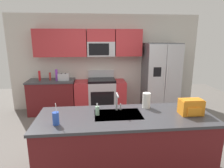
# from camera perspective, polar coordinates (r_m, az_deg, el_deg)

# --- Properties ---
(ground_plane) EXTENTS (9.00, 9.00, 0.00)m
(ground_plane) POSITION_cam_1_polar(r_m,az_deg,el_deg) (3.81, 0.52, -17.77)
(ground_plane) COLOR #66605B
(ground_plane) RESTS_ON ground
(kitchen_wall_unit) EXTENTS (5.20, 0.43, 2.60)m
(kitchen_wall_unit) POSITION_cam_1_polar(r_m,az_deg,el_deg) (5.34, -3.43, 8.13)
(kitchen_wall_unit) COLOR beige
(kitchen_wall_unit) RESTS_ON ground
(back_counter) EXTENTS (1.21, 0.63, 0.90)m
(back_counter) POSITION_cam_1_polar(r_m,az_deg,el_deg) (5.37, -17.37, -3.57)
(back_counter) COLOR maroon
(back_counter) RESTS_ON ground
(range_oven) EXTENTS (1.36, 0.61, 1.10)m
(range_oven) POSITION_cam_1_polar(r_m,az_deg,el_deg) (5.27, -3.46, -3.39)
(range_oven) COLOR #B7BABF
(range_oven) RESTS_ON ground
(refrigerator) EXTENTS (0.90, 0.76, 1.85)m
(refrigerator) POSITION_cam_1_polar(r_m,az_deg,el_deg) (5.39, 14.21, 1.90)
(refrigerator) COLOR #4C4F54
(refrigerator) RESTS_ON ground
(island_counter) EXTENTS (2.51, 0.91, 0.90)m
(island_counter) POSITION_cam_1_polar(r_m,az_deg,el_deg) (2.99, 3.85, -17.22)
(island_counter) COLOR maroon
(island_counter) RESTS_ON ground
(toaster) EXTENTS (0.28, 0.16, 0.18)m
(toaster) POSITION_cam_1_polar(r_m,az_deg,el_deg) (5.14, -14.22, 2.07)
(toaster) COLOR #B7BABF
(toaster) RESTS_ON back_counter
(pepper_mill) EXTENTS (0.05, 0.05, 0.20)m
(pepper_mill) POSITION_cam_1_polar(r_m,az_deg,el_deg) (5.25, -17.97, 2.18)
(pepper_mill) COLOR #B2332D
(pepper_mill) RESTS_ON back_counter
(bottle_red) EXTENTS (0.06, 0.06, 0.25)m
(bottle_red) POSITION_cam_1_polar(r_m,az_deg,el_deg) (5.30, -20.78, 2.33)
(bottle_red) COLOR red
(bottle_red) RESTS_ON back_counter
(bottle_purple) EXTENTS (0.06, 0.06, 0.29)m
(bottle_purple) POSITION_cam_1_polar(r_m,az_deg,el_deg) (5.15, -16.20, 2.61)
(bottle_purple) COLOR purple
(bottle_purple) RESTS_ON back_counter
(sink_faucet) EXTENTS (0.08, 0.21, 0.28)m
(sink_faucet) POSITION_cam_1_polar(r_m,az_deg,el_deg) (2.89, 1.58, -4.86)
(sink_faucet) COLOR #B7BABF
(sink_faucet) RESTS_ON island_counter
(drink_cup_blue) EXTENTS (0.08, 0.08, 0.29)m
(drink_cup_blue) POSITION_cam_1_polar(r_m,az_deg,el_deg) (2.58, -16.40, -9.79)
(drink_cup_blue) COLOR blue
(drink_cup_blue) RESTS_ON island_counter
(soap_dispenser) EXTENTS (0.06, 0.06, 0.17)m
(soap_dispenser) POSITION_cam_1_polar(r_m,az_deg,el_deg) (2.78, -4.41, -7.87)
(soap_dispenser) COLOR #A5D8B2
(soap_dispenser) RESTS_ON island_counter
(paper_towel_roll) EXTENTS (0.12, 0.12, 0.24)m
(paper_towel_roll) POSITION_cam_1_polar(r_m,az_deg,el_deg) (3.08, 10.20, -4.81)
(paper_towel_roll) COLOR white
(paper_towel_roll) RESTS_ON island_counter
(backpack) EXTENTS (0.32, 0.22, 0.23)m
(backpack) POSITION_cam_1_polar(r_m,az_deg,el_deg) (3.00, 22.51, -6.24)
(backpack) COLOR orange
(backpack) RESTS_ON island_counter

